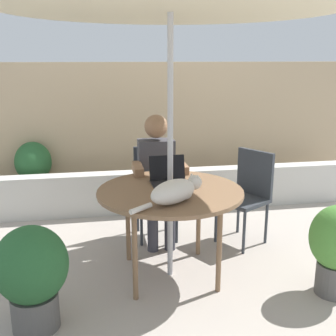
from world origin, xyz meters
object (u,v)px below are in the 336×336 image
Objects in this scene: chair_empty at (248,189)px; patio_table at (170,196)px; potted_plant_by_chair at (34,170)px; potted_plant_corner at (32,273)px; laptop at (168,175)px; chair_occupied at (155,184)px; person_seated at (157,172)px; cat at (176,191)px.

patio_table is at bearing -148.12° from chair_empty.
potted_plant_by_chair is 2.46m from potted_plant_corner.
potted_plant_by_chair is 1.09× the size of potted_plant_corner.
laptop is at bearing -158.11° from chair_empty.
chair_occupied is 2.85× the size of laptop.
chair_occupied is 0.23m from person_seated.
potted_plant_corner is (-1.00, -1.38, -0.12)m from chair_occupied.
potted_plant_by_chair reaches higher than patio_table.
person_seated is at bearing 92.36° from laptop.
chair_empty is at bearing 29.89° from potted_plant_corner.
cat is 0.73× the size of potted_plant_by_chair.
cat is at bearing 13.85° from potted_plant_corner.
potted_plant_by_chair is at bearing 140.71° from chair_occupied.
chair_occupied is at bearing 160.04° from chair_empty.
potted_plant_corner is (-1.00, -0.54, -0.28)m from patio_table.
patio_table is 1.61× the size of potted_plant_corner.
patio_table is at bearing 28.13° from potted_plant_corner.
potted_plant_by_chair is (-1.31, 1.07, -0.08)m from chair_occupied.
chair_empty is at bearing 21.89° from laptop.
cat is at bearing -90.68° from chair_occupied.
potted_plant_corner is (-1.85, -1.07, -0.12)m from chair_empty.
potted_plant_corner is at bearing -150.11° from chair_empty.
potted_plant_corner is (-0.99, -0.24, -0.42)m from cat.
cat reaches higher than potted_plant_corner.
person_seated reaches higher than potted_plant_by_chair.
potted_plant_corner is at bearing -151.87° from patio_table.
potted_plant_by_chair is (-1.31, 1.91, -0.25)m from patio_table.
laptop reaches higher than patio_table.
patio_table is at bearing -90.00° from person_seated.
chair_empty is 0.94m from laptop.
patio_table is 1.02m from chair_empty.
chair_empty is 2.14m from potted_plant_corner.
chair_empty is 2.56m from potted_plant_by_chair.
chair_empty is 1.23m from cat.
cat is (-0.01, -0.29, 0.14)m from patio_table.
patio_table is 0.86m from chair_occupied.
laptop is (0.02, 0.20, 0.12)m from patio_table.
person_seated is (0.00, 0.68, 0.01)m from patio_table.
potted_plant_corner is at bearing -126.03° from chair_occupied.
patio_table is 0.23m from laptop.
laptop reaches higher than chair_occupied.
patio_table is at bearing -95.85° from laptop.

